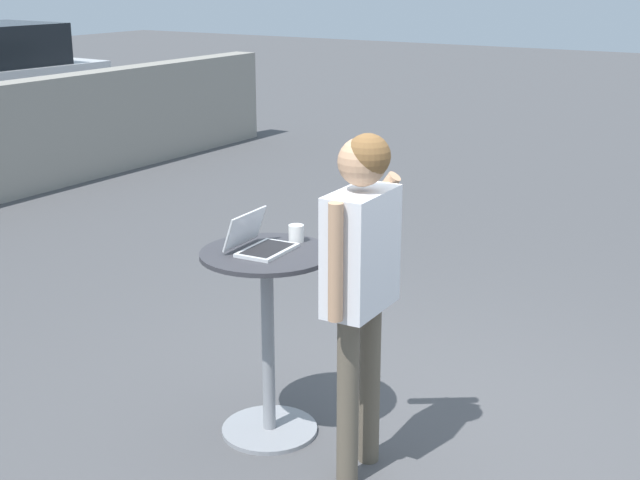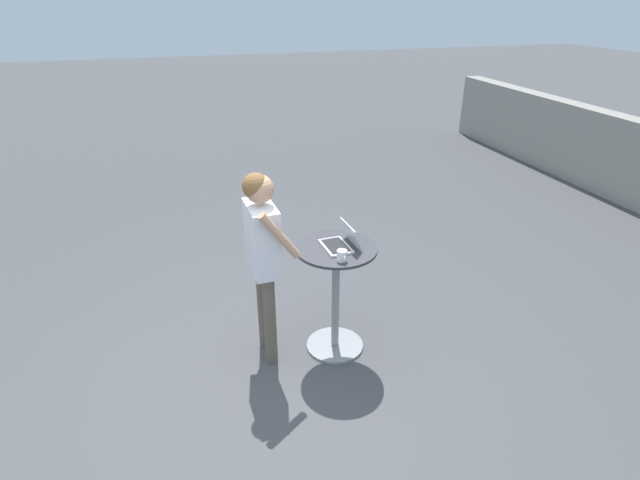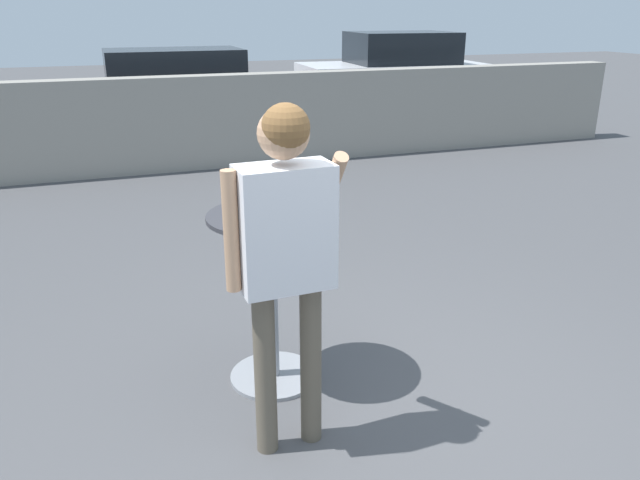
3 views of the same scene
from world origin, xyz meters
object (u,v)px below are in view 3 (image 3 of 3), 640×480
parked_car_further_down (394,73)px  parked_car_near_street (168,91)px  laptop (267,204)px  standing_person (285,239)px  cafe_table (271,282)px  coffee_mug (311,203)px

parked_car_further_down → parked_car_near_street: bearing=-170.2°
laptop → standing_person: size_ratio=0.19×
cafe_table → parked_car_further_down: size_ratio=0.27×
coffee_mug → parked_car_further_down: 10.48m
standing_person → parked_car_further_down: size_ratio=0.45×
laptop → parked_car_near_street: parked_car_near_street is taller
parked_car_near_street → parked_car_further_down: bearing=9.8°
laptop → parked_car_further_down: size_ratio=0.09×
laptop → parked_car_near_street: bearing=87.2°
coffee_mug → parked_car_near_street: (0.17, 8.34, -0.35)m
parked_car_near_street → coffee_mug: bearing=-91.2°
cafe_table → standing_person: 0.81m
coffee_mug → standing_person: standing_person is taller
coffee_mug → parked_car_near_street: size_ratio=0.03×
parked_car_further_down → standing_person: bearing=-118.8°
cafe_table → parked_car_near_street: 8.32m
parked_car_near_street → parked_car_further_down: parked_car_further_down is taller
laptop → parked_car_near_street: (0.41, 8.26, -0.34)m
cafe_table → laptop: size_ratio=3.09×
laptop → cafe_table: bearing=-86.3°
cafe_table → laptop: bearing=93.7°
cafe_table → parked_car_further_down: 10.57m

